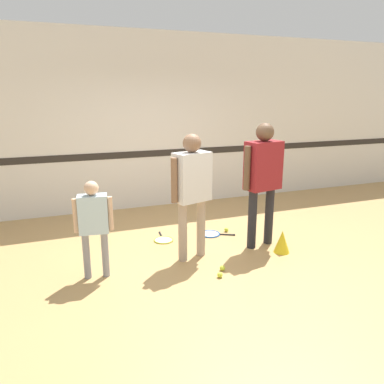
% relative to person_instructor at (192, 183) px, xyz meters
% --- Properties ---
extents(ground_plane, '(16.00, 16.00, 0.00)m').
position_rel_person_instructor_xyz_m(ground_plane, '(0.09, -0.06, -1.01)').
color(ground_plane, tan).
extents(wall_back, '(16.00, 0.07, 3.20)m').
position_rel_person_instructor_xyz_m(wall_back, '(0.09, 2.51, 0.58)').
color(wall_back, silver).
rests_on(wall_back, ground_plane).
extents(person_instructor, '(0.60, 0.37, 1.64)m').
position_rel_person_instructor_xyz_m(person_instructor, '(0.00, 0.00, 0.00)').
color(person_instructor, tan).
rests_on(person_instructor, ground_plane).
extents(person_student_left, '(0.44, 0.22, 1.17)m').
position_rel_person_instructor_xyz_m(person_student_left, '(-1.25, -0.12, -0.29)').
color(person_student_left, gray).
rests_on(person_student_left, ground_plane).
extents(person_student_right, '(0.65, 0.36, 1.74)m').
position_rel_person_instructor_xyz_m(person_student_right, '(1.06, 0.05, 0.06)').
color(person_student_right, '#232328').
rests_on(person_student_right, ground_plane).
extents(racket_spare_on_floor, '(0.56, 0.42, 0.03)m').
position_rel_person_instructor_xyz_m(racket_spare_on_floor, '(0.57, 0.68, -1.00)').
color(racket_spare_on_floor, blue).
rests_on(racket_spare_on_floor, ground_plane).
extents(racket_second_spare, '(0.31, 0.49, 0.03)m').
position_rel_person_instructor_xyz_m(racket_second_spare, '(-0.19, 0.71, -1.00)').
color(racket_second_spare, '#C6D838').
rests_on(racket_second_spare, ground_plane).
extents(tennis_ball_near_instructor, '(0.07, 0.07, 0.07)m').
position_rel_person_instructor_xyz_m(tennis_ball_near_instructor, '(0.22, -0.49, -0.98)').
color(tennis_ball_near_instructor, '#CCE038').
rests_on(tennis_ball_near_instructor, ground_plane).
extents(tennis_ball_by_spare_racket, '(0.07, 0.07, 0.07)m').
position_rel_person_instructor_xyz_m(tennis_ball_by_spare_racket, '(0.84, 0.70, -0.98)').
color(tennis_ball_by_spare_racket, '#CCE038').
rests_on(tennis_ball_by_spare_racket, ground_plane).
extents(tennis_ball_stray_left, '(0.07, 0.07, 0.07)m').
position_rel_person_instructor_xyz_m(tennis_ball_stray_left, '(0.11, -0.65, -0.98)').
color(tennis_ball_stray_left, '#CCE038').
rests_on(tennis_ball_stray_left, ground_plane).
extents(tennis_ball_stray_right, '(0.07, 0.07, 0.07)m').
position_rel_person_instructor_xyz_m(tennis_ball_stray_right, '(1.25, -0.30, -0.98)').
color(tennis_ball_stray_right, '#CCE038').
rests_on(tennis_ball_stray_right, ground_plane).
extents(training_cone, '(0.22, 0.22, 0.31)m').
position_rel_person_instructor_xyz_m(training_cone, '(1.21, -0.28, -0.86)').
color(training_cone, yellow).
rests_on(training_cone, ground_plane).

